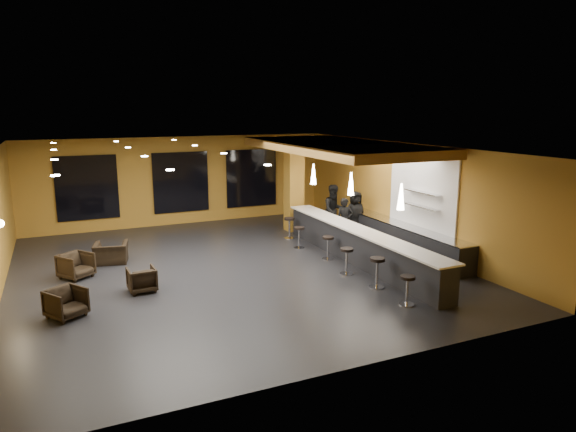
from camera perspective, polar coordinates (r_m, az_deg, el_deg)
name	(u,v)px	position (r m, az deg, el deg)	size (l,w,h in m)	color
floor	(233,270)	(15.22, -6.12, -5.99)	(12.00, 13.00, 0.10)	black
ceiling	(230,147)	(14.52, -6.44, 7.65)	(12.00, 13.00, 0.10)	black
wall_back	(180,181)	(21.01, -11.89, 3.87)	(12.00, 0.10, 3.50)	#A37224
wall_front	(351,278)	(8.97, 7.01, -6.86)	(12.00, 0.10, 3.50)	#A37224
wall_right	(404,195)	(17.57, 12.82, 2.26)	(0.10, 13.00, 3.50)	#A37224
wood_soffit	(337,147)	(17.08, 5.48, 7.68)	(3.60, 8.00, 0.28)	#A67330
window_left	(87,188)	(20.45, -21.43, 2.93)	(2.20, 0.06, 2.40)	black
window_center	(181,182)	(20.91, -11.82, 3.69)	(2.20, 0.06, 2.40)	black
window_right	(252,178)	(21.75, -4.07, 4.23)	(2.20, 0.06, 2.40)	black
tile_backsplash	(422,193)	(16.70, 14.67, 2.54)	(0.06, 3.20, 2.40)	white
bar_counter	(358,247)	(15.69, 7.78, -3.38)	(0.60, 8.00, 1.00)	black
bar_top	(358,230)	(15.56, 7.84, -1.52)	(0.78, 8.10, 0.05)	white
prep_counter	(402,238)	(17.22, 12.55, -2.42)	(0.70, 6.00, 0.86)	black
prep_top	(403,225)	(17.11, 12.62, -0.94)	(0.72, 6.00, 0.03)	silver
wall_shelf_lower	(422,206)	(16.53, 14.65, 1.04)	(0.30, 1.50, 0.03)	silver
wall_shelf_upper	(423,192)	(16.45, 14.74, 2.58)	(0.30, 1.50, 0.03)	silver
column	(294,185)	(19.40, 0.66, 3.46)	(0.60, 0.60, 3.50)	#A07124
wall_sconce	(0,224)	(14.62, -29.40, -0.74)	(0.22, 0.22, 0.22)	#FFE5B2
pendant_0	(401,197)	(13.68, 12.45, 2.11)	(0.20, 0.20, 0.70)	white
pendant_1	(351,184)	(15.73, 7.01, 3.57)	(0.20, 0.20, 0.70)	white
pendant_2	(313,174)	(17.89, 2.84, 4.66)	(0.20, 0.20, 0.70)	white
staff_a	(345,220)	(17.88, 6.30, -0.50)	(0.57, 0.38, 1.57)	black
staff_b	(334,210)	(18.77, 5.15, 0.62)	(0.92, 0.71, 1.89)	black
staff_c	(355,214)	(18.72, 7.48, 0.21)	(0.82, 0.53, 1.68)	black
armchair_a	(66,303)	(12.67, -23.43, -8.85)	(0.72, 0.74, 0.68)	black
armchair_b	(142,279)	(13.74, -15.93, -6.79)	(0.68, 0.70, 0.63)	black
armchair_c	(76,266)	(15.36, -22.49, -5.12)	(0.75, 0.77, 0.70)	black
armchair_d	(111,253)	(16.43, -19.07, -3.91)	(0.97, 0.85, 0.63)	black
bar_stool_0	(407,286)	(12.60, 13.13, -7.63)	(0.37, 0.37, 0.73)	silver
bar_stool_1	(377,269)	(13.61, 9.88, -5.78)	(0.41, 0.41, 0.81)	silver
bar_stool_2	(347,258)	(14.57, 6.55, -4.62)	(0.38, 0.38, 0.76)	silver
bar_stool_3	(328,245)	(15.92, 4.46, -3.21)	(0.37, 0.37, 0.73)	silver
bar_stool_4	(299,235)	(17.11, 1.24, -2.09)	(0.37, 0.37, 0.73)	silver
bar_stool_5	(289,225)	(18.34, 0.16, -1.04)	(0.39, 0.39, 0.77)	silver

